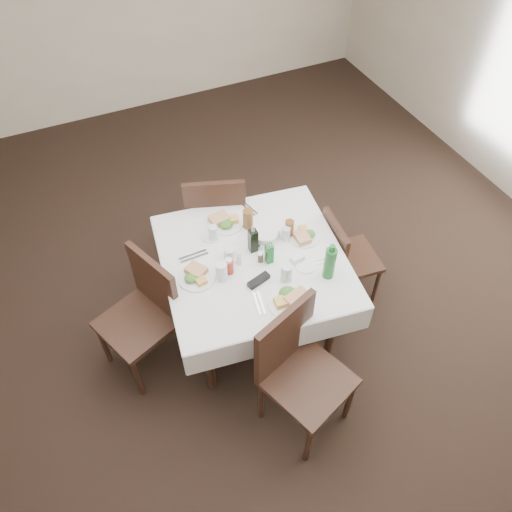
{
  "coord_description": "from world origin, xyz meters",
  "views": [
    {
      "loc": [
        -0.85,
        -1.99,
        3.33
      ],
      "look_at": [
        0.08,
        0.05,
        0.8
      ],
      "focal_mm": 35.0,
      "sensor_mm": 36.0,
      "label": 1
    }
  ],
  "objects_px": {
    "water_n": "(213,233)",
    "oil_cruet_dark": "(253,240)",
    "dining_table": "(253,266)",
    "ketchup_bottle": "(229,266)",
    "chair_north": "(216,214)",
    "bread_basket": "(264,235)",
    "chair_south": "(297,365)",
    "water_w": "(222,271)",
    "green_bottle": "(330,263)",
    "water_s": "(286,273)",
    "chair_east": "(343,255)",
    "oil_cruet_green": "(269,253)",
    "chair_west": "(145,308)",
    "water_e": "(286,234)",
    "coffee_mug": "(230,254)"
  },
  "relations": [
    {
      "from": "water_n",
      "to": "oil_cruet_dark",
      "type": "height_order",
      "value": "oil_cruet_dark"
    },
    {
      "from": "dining_table",
      "to": "ketchup_bottle",
      "type": "relative_size",
      "value": 10.77
    },
    {
      "from": "chair_north",
      "to": "bread_basket",
      "type": "xyz_separation_m",
      "value": [
        0.16,
        -0.58,
        0.24
      ]
    },
    {
      "from": "chair_south",
      "to": "bread_basket",
      "type": "distance_m",
      "value": 0.95
    },
    {
      "from": "water_w",
      "to": "green_bottle",
      "type": "relative_size",
      "value": 0.49
    },
    {
      "from": "water_s",
      "to": "oil_cruet_dark",
      "type": "xyz_separation_m",
      "value": [
        -0.09,
        0.34,
        0.03
      ]
    },
    {
      "from": "chair_east",
      "to": "ketchup_bottle",
      "type": "height_order",
      "value": "ketchup_bottle"
    },
    {
      "from": "green_bottle",
      "to": "ketchup_bottle",
      "type": "bearing_deg",
      "value": 152.92
    },
    {
      "from": "oil_cruet_green",
      "to": "dining_table",
      "type": "bearing_deg",
      "value": 141.69
    },
    {
      "from": "oil_cruet_green",
      "to": "green_bottle",
      "type": "bearing_deg",
      "value": -42.38
    },
    {
      "from": "dining_table",
      "to": "water_n",
      "type": "distance_m",
      "value": 0.37
    },
    {
      "from": "ketchup_bottle",
      "to": "green_bottle",
      "type": "height_order",
      "value": "green_bottle"
    },
    {
      "from": "chair_west",
      "to": "water_w",
      "type": "relative_size",
      "value": 6.81
    },
    {
      "from": "chair_south",
      "to": "chair_east",
      "type": "distance_m",
      "value": 1.09
    },
    {
      "from": "water_n",
      "to": "water_e",
      "type": "distance_m",
      "value": 0.51
    },
    {
      "from": "dining_table",
      "to": "water_e",
      "type": "bearing_deg",
      "value": 13.95
    },
    {
      "from": "water_s",
      "to": "bread_basket",
      "type": "distance_m",
      "value": 0.41
    },
    {
      "from": "dining_table",
      "to": "ketchup_bottle",
      "type": "bearing_deg",
      "value": -167.09
    },
    {
      "from": "dining_table",
      "to": "chair_west",
      "type": "bearing_deg",
      "value": 175.52
    },
    {
      "from": "chair_east",
      "to": "green_bottle",
      "type": "bearing_deg",
      "value": -138.04
    },
    {
      "from": "chair_north",
      "to": "ketchup_bottle",
      "type": "relative_size",
      "value": 7.58
    },
    {
      "from": "chair_north",
      "to": "water_n",
      "type": "bearing_deg",
      "value": -111.95
    },
    {
      "from": "green_bottle",
      "to": "water_e",
      "type": "bearing_deg",
      "value": 104.2
    },
    {
      "from": "chair_north",
      "to": "water_w",
      "type": "distance_m",
      "value": 0.88
    },
    {
      "from": "water_n",
      "to": "coffee_mug",
      "type": "relative_size",
      "value": 0.97
    },
    {
      "from": "chair_north",
      "to": "chair_east",
      "type": "xyz_separation_m",
      "value": [
        0.75,
        -0.74,
        -0.08
      ]
    },
    {
      "from": "water_e",
      "to": "bread_basket",
      "type": "distance_m",
      "value": 0.15
    },
    {
      "from": "chair_south",
      "to": "water_n",
      "type": "bearing_deg",
      "value": 97.13
    },
    {
      "from": "chair_south",
      "to": "oil_cruet_green",
      "type": "height_order",
      "value": "chair_south"
    },
    {
      "from": "water_e",
      "to": "oil_cruet_green",
      "type": "relative_size",
      "value": 0.55
    },
    {
      "from": "chair_north",
      "to": "chair_east",
      "type": "bearing_deg",
      "value": -44.61
    },
    {
      "from": "bread_basket",
      "to": "water_s",
      "type": "bearing_deg",
      "value": -94.7
    },
    {
      "from": "chair_east",
      "to": "water_s",
      "type": "bearing_deg",
      "value": -158.94
    },
    {
      "from": "water_e",
      "to": "bread_basket",
      "type": "bearing_deg",
      "value": 151.92
    },
    {
      "from": "water_s",
      "to": "ketchup_bottle",
      "type": "height_order",
      "value": "water_s"
    },
    {
      "from": "water_s",
      "to": "water_w",
      "type": "xyz_separation_m",
      "value": [
        -0.38,
        0.19,
        0.0
      ]
    },
    {
      "from": "water_s",
      "to": "bread_basket",
      "type": "xyz_separation_m",
      "value": [
        0.03,
        0.4,
        -0.04
      ]
    },
    {
      "from": "water_w",
      "to": "coffee_mug",
      "type": "distance_m",
      "value": 0.19
    },
    {
      "from": "chair_west",
      "to": "ketchup_bottle",
      "type": "distance_m",
      "value": 0.65
    },
    {
      "from": "chair_north",
      "to": "green_bottle",
      "type": "distance_m",
      "value": 1.18
    },
    {
      "from": "chair_east",
      "to": "oil_cruet_dark",
      "type": "distance_m",
      "value": 0.82
    },
    {
      "from": "water_n",
      "to": "green_bottle",
      "type": "xyz_separation_m",
      "value": [
        0.57,
        -0.63,
        0.07
      ]
    },
    {
      "from": "coffee_mug",
      "to": "bread_basket",
      "type": "bearing_deg",
      "value": 13.05
    },
    {
      "from": "dining_table",
      "to": "oil_cruet_green",
      "type": "bearing_deg",
      "value": -38.31
    },
    {
      "from": "dining_table",
      "to": "ketchup_bottle",
      "type": "xyz_separation_m",
      "value": [
        -0.2,
        -0.04,
        0.15
      ]
    },
    {
      "from": "water_n",
      "to": "water_s",
      "type": "distance_m",
      "value": 0.62
    },
    {
      "from": "oil_cruet_green",
      "to": "coffee_mug",
      "type": "distance_m",
      "value": 0.27
    },
    {
      "from": "chair_west",
      "to": "water_n",
      "type": "bearing_deg",
      "value": 20.42
    },
    {
      "from": "chair_west",
      "to": "green_bottle",
      "type": "height_order",
      "value": "green_bottle"
    },
    {
      "from": "oil_cruet_dark",
      "to": "coffee_mug",
      "type": "bearing_deg",
      "value": -179.76
    }
  ]
}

